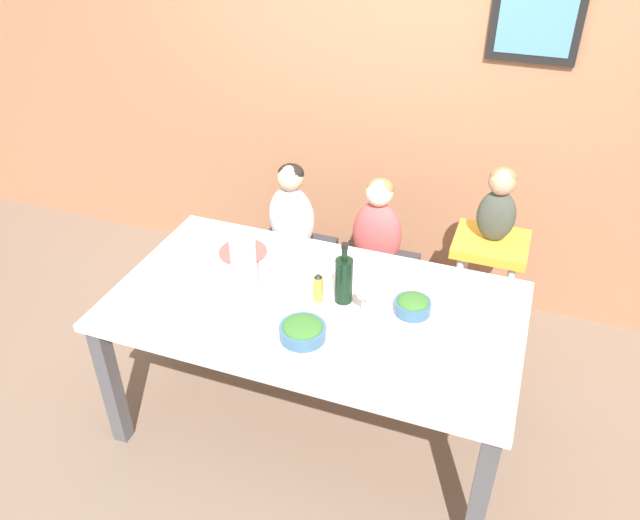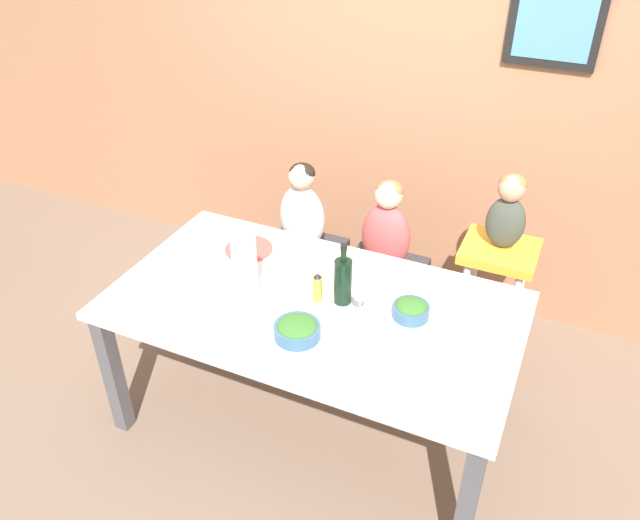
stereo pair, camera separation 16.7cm
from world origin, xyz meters
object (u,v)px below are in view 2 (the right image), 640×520
Objects in this scene: person_child_left at (302,207)px; person_baby_right at (508,208)px; chair_far_left at (303,257)px; salad_bowl_small at (411,309)px; chair_far_center at (383,278)px; person_child_center at (387,226)px; dinner_plate_back_left at (249,249)px; paper_towel_roll at (245,267)px; chair_right_highchair at (495,275)px; dinner_plate_front_left at (183,294)px; wine_glass_near at (360,293)px; wine_bottle at (343,280)px; salad_bowl_large at (297,329)px.

person_baby_right reaches higher than person_child_left.
salad_bowl_small is (0.83, -0.67, 0.38)m from chair_far_left.
chair_far_left and chair_far_center have the same top height.
person_child_center reaches higher than dinner_plate_back_left.
paper_towel_roll is (-0.38, -0.81, 0.48)m from chair_far_center.
paper_towel_roll is at bearing -114.80° from chair_far_center.
person_child_left is at bearing -179.98° from person_baby_right.
person_child_center is at bearing 179.92° from chair_right_highchair.
chair_right_highchair is 4.77× the size of salad_bowl_small.
chair_far_center is at bearing 56.71° from dinner_plate_front_left.
paper_towel_roll reaches higher than person_child_left.
wine_bottle is at bearing 146.86° from wine_glass_near.
salad_bowl_large is at bearing -92.29° from person_child_center.
dinner_plate_front_left is (-0.13, -0.95, 0.01)m from person_child_left.
person_child_left reaches higher than salad_bowl_large.
salad_bowl_large reaches higher than chair_right_highchair.
chair_right_highchair is at bearing 40.09° from paper_towel_roll.
wine_glass_near is at bearing 5.17° from paper_towel_roll.
dinner_plate_back_left reaches higher than chair_far_left.
person_child_center is at bearing 56.74° from dinner_plate_front_left.
wine_bottle is at bearing -18.16° from dinner_plate_back_left.
dinner_plate_back_left is (-1.13, -0.51, -0.23)m from person_baby_right.
wine_glass_near is at bearing -79.23° from person_child_center.
chair_right_highchair is 1.93× the size of person_baby_right.
chair_right_highchair is 2.55× the size of wine_bottle.
salad_bowl_large is (-0.63, -0.99, -0.20)m from person_baby_right.
person_child_center is 0.71m from wine_bottle.
person_baby_right is 0.90m from wine_bottle.
chair_far_center is 0.33m from person_child_center.
chair_far_left is at bearing -179.90° from person_child_center.
salad_bowl_small is (0.83, -0.67, 0.05)m from person_child_left.
dinner_plate_back_left is (-0.54, -0.51, 0.01)m from person_child_center.
dinner_plate_back_left reaches higher than chair_far_center.
person_child_center is at bearing 65.22° from paper_towel_roll.
wine_glass_near is (0.15, -0.77, 0.13)m from person_child_center.
person_child_center reaches higher than wine_glass_near.
salad_bowl_small is at bearing -63.12° from person_child_center.
wine_glass_near is at bearing -120.12° from chair_right_highchair.
wine_glass_near reaches higher than salad_bowl_small.
chair_far_center is (0.49, 0.00, 0.00)m from chair_far_left.
salad_bowl_large is at bearing -65.28° from person_child_left.
wine_glass_near is 0.30m from salad_bowl_large.
chair_far_left is at bearing 84.61° from dinner_plate_back_left.
chair_far_center is at bearing 43.02° from dinner_plate_back_left.
chair_right_highchair is 3.21× the size of dinner_plate_back_left.
person_child_center is 0.79m from wine_glass_near.
wine_glass_near reaches higher than chair_far_left.
salad_bowl_small is 0.90m from dinner_plate_back_left.
dinner_plate_back_left is (-0.50, 0.48, -0.03)m from salad_bowl_large.
chair_far_left is 1.02m from dinner_plate_front_left.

